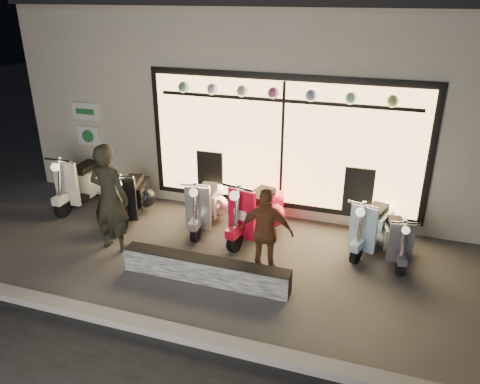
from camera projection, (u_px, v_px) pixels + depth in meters
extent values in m
plane|color=#383533|center=(208.00, 258.00, 8.11)|extent=(40.00, 40.00, 0.00)
cube|color=slate|center=(152.00, 327.00, 6.34)|extent=(40.00, 0.25, 0.12)
cube|color=beige|center=(281.00, 89.00, 11.66)|extent=(10.00, 6.00, 4.00)
cube|color=black|center=(283.00, 144.00, 8.98)|extent=(5.45, 0.06, 2.65)
cube|color=#FFBF6B|center=(283.00, 144.00, 8.94)|extent=(5.20, 0.04, 2.40)
cube|color=black|center=(284.00, 101.00, 8.57)|extent=(4.90, 0.06, 0.06)
cube|color=white|center=(86.00, 111.00, 10.12)|extent=(0.65, 0.04, 0.38)
cube|color=white|center=(89.00, 136.00, 10.34)|extent=(0.55, 0.04, 0.42)
cube|color=black|center=(205.00, 270.00, 7.39)|extent=(2.74, 0.28, 0.40)
cylinder|color=black|center=(195.00, 233.00, 8.58)|extent=(0.14, 0.36, 0.35)
cylinder|color=black|center=(210.00, 209.00, 9.50)|extent=(0.16, 0.36, 0.35)
cube|color=#A9A9AD|center=(198.00, 208.00, 8.61)|extent=(0.48, 0.13, 0.85)
cube|color=#A9A9AD|center=(209.00, 201.00, 9.32)|extent=(0.51, 0.77, 0.47)
cube|color=black|center=(207.00, 190.00, 9.11)|extent=(0.35, 0.61, 0.12)
sphere|color=#FFF2CC|center=(193.00, 193.00, 8.25)|extent=(0.17, 0.17, 0.15)
cylinder|color=black|center=(235.00, 241.00, 8.24)|extent=(0.20, 0.40, 0.39)
cylinder|color=black|center=(266.00, 217.00, 9.12)|extent=(0.22, 0.41, 0.39)
cube|color=#B90B28|center=(242.00, 214.00, 8.25)|extent=(0.53, 0.20, 0.93)
cube|color=#B90B28|center=(263.00, 208.00, 8.94)|extent=(0.65, 0.88, 0.52)
cube|color=black|center=(261.00, 195.00, 8.73)|extent=(0.45, 0.69, 0.14)
sphere|color=#FFF2CC|center=(234.00, 196.00, 7.87)|extent=(0.20, 0.20, 0.17)
cylinder|color=black|center=(122.00, 224.00, 8.88)|extent=(0.19, 0.37, 0.36)
cylinder|color=black|center=(138.00, 201.00, 9.85)|extent=(0.21, 0.38, 0.36)
cube|color=black|center=(124.00, 199.00, 8.92)|extent=(0.49, 0.19, 0.87)
cube|color=black|center=(135.00, 193.00, 9.66)|extent=(0.61, 0.83, 0.49)
cube|color=black|center=(133.00, 182.00, 9.45)|extent=(0.43, 0.65, 0.13)
sphere|color=#FFF2CC|center=(118.00, 184.00, 8.54)|extent=(0.19, 0.19, 0.16)
cylinder|color=black|center=(62.00, 208.00, 9.50)|extent=(0.12, 0.39, 0.39)
cylinder|color=black|center=(95.00, 187.00, 10.50)|extent=(0.14, 0.39, 0.39)
cube|color=#F1E4C5|center=(67.00, 183.00, 9.54)|extent=(0.52, 0.08, 0.93)
cube|color=#F1E4C5|center=(91.00, 179.00, 10.30)|extent=(0.48, 0.80, 0.52)
cube|color=black|center=(86.00, 167.00, 10.08)|extent=(0.32, 0.64, 0.14)
sphere|color=#FFF2CC|center=(55.00, 167.00, 9.14)|extent=(0.17, 0.17, 0.17)
cylinder|color=black|center=(356.00, 254.00, 7.89)|extent=(0.19, 0.36, 0.34)
cylinder|color=black|center=(377.00, 231.00, 8.65)|extent=(0.21, 0.36, 0.34)
cube|color=#94BCD3|center=(363.00, 229.00, 7.89)|extent=(0.46, 0.20, 0.82)
cube|color=#94BCD3|center=(376.00, 223.00, 8.49)|extent=(0.61, 0.80, 0.46)
cube|color=black|center=(376.00, 211.00, 8.30)|extent=(0.43, 0.62, 0.12)
sphere|color=#FFF2CC|center=(361.00, 212.00, 7.57)|extent=(0.19, 0.19, 0.15)
cylinder|color=black|center=(400.00, 267.00, 7.57)|extent=(0.14, 0.31, 0.29)
cylinder|color=black|center=(391.00, 241.00, 8.35)|extent=(0.16, 0.31, 0.29)
cube|color=#57585E|center=(401.00, 243.00, 7.60)|extent=(0.40, 0.13, 0.71)
cube|color=#57585E|center=(393.00, 234.00, 8.20)|extent=(0.47, 0.66, 0.40)
cube|color=black|center=(396.00, 224.00, 8.03)|extent=(0.33, 0.52, 0.10)
sphere|color=#FFF2CC|center=(406.00, 230.00, 7.29)|extent=(0.15, 0.15, 0.13)
imported|color=black|center=(110.00, 198.00, 8.04)|extent=(0.74, 0.50, 1.95)
imported|color=brown|center=(266.00, 232.00, 7.41)|extent=(0.90, 0.46, 1.48)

